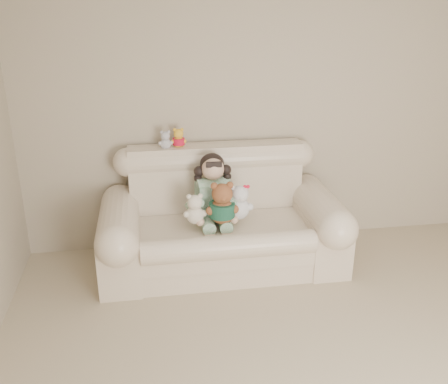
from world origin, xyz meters
TOP-DOWN VIEW (x-y plane):
  - wall_back at (0.00, 2.50)m, footprint 4.50×0.00m
  - sofa at (-0.50, 2.00)m, footprint 2.10×0.95m
  - seated_child at (-0.57, 2.08)m, footprint 0.44×0.50m
  - brown_teddy at (-0.53, 1.83)m, footprint 0.33×0.29m
  - white_cat at (-0.37, 1.90)m, footprint 0.28×0.25m
  - cream_teddy at (-0.75, 1.86)m, footprint 0.23×0.19m
  - yellow_mini_bear at (-0.83, 2.36)m, footprint 0.17×0.15m
  - grey_mini_plush at (-0.95, 2.34)m, footprint 0.15×0.13m

SIDE VIEW (x-z plane):
  - sofa at x=-0.50m, z-range 0.00..1.03m
  - cream_teddy at x=-0.75m, z-range 0.50..0.81m
  - white_cat at x=-0.37m, z-range 0.50..0.87m
  - brown_teddy at x=-0.53m, z-range 0.50..0.93m
  - seated_child at x=-0.57m, z-range 0.42..1.03m
  - grey_mini_plush at x=-0.95m, z-range 1.01..1.21m
  - yellow_mini_bear at x=-0.83m, z-range 1.01..1.22m
  - wall_back at x=0.00m, z-range -0.95..3.55m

